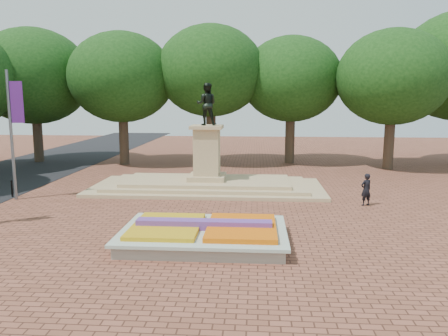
{
  "coord_description": "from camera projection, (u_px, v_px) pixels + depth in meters",
  "views": [
    {
      "loc": [
        2.96,
        -18.05,
        5.54
      ],
      "look_at": [
        1.44,
        2.56,
        2.2
      ],
      "focal_mm": 35.0,
      "sensor_mm": 36.0,
      "label": 1
    }
  ],
  "objects": [
    {
      "name": "flower_bed",
      "position": [
        205.0,
        233.0,
        16.77
      ],
      "size": [
        6.3,
        4.3,
        0.91
      ],
      "color": "gray",
      "rests_on": "ground"
    },
    {
      "name": "monument",
      "position": [
        207.0,
        175.0,
        26.61
      ],
      "size": [
        14.0,
        6.0,
        6.4
      ],
      "color": "tan",
      "rests_on": "ground"
    },
    {
      "name": "pedestrian",
      "position": [
        366.0,
        190.0,
        22.54
      ],
      "size": [
        0.73,
        0.63,
        1.69
      ],
      "primitive_type": "imported",
      "rotation": [
        0.0,
        0.0,
        3.6
      ],
      "color": "black",
      "rests_on": "ground"
    },
    {
      "name": "tree_row_back",
      "position": [
        249.0,
        83.0,
        35.36
      ],
      "size": [
        44.8,
        8.8,
        10.43
      ],
      "color": "#3C2D21",
      "rests_on": "ground"
    },
    {
      "name": "ground",
      "position": [
        187.0,
        227.0,
        18.87
      ],
      "size": [
        90.0,
        90.0,
        0.0
      ],
      "primitive_type": "plane",
      "color": "brown",
      "rests_on": "ground"
    }
  ]
}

